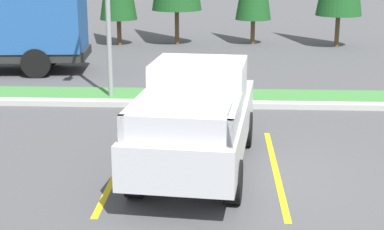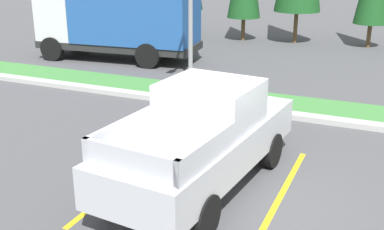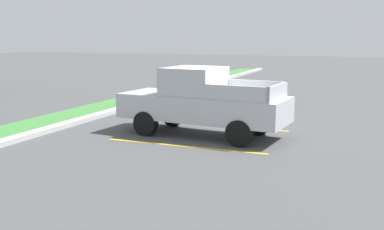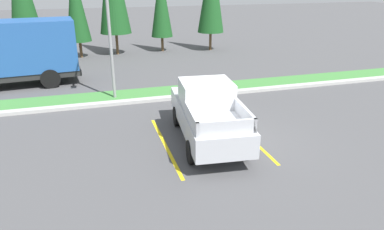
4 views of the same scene
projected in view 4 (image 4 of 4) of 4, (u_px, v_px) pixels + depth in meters
ground_plane at (221, 141)px, 12.74m from camera, size 120.00×120.00×0.00m
parking_line_near at (165, 145)px, 12.40m from camera, size 0.12×4.80×0.01m
parking_line_far at (247, 135)px, 13.21m from camera, size 0.12×4.80×0.01m
curb_strip at (184, 96)px, 17.18m from camera, size 56.00×0.40×0.15m
grass_median at (178, 91)px, 18.18m from camera, size 56.00×1.80×0.06m
pickup_truck_main at (207, 112)px, 12.47m from camera, size 2.41×5.39×2.10m
cargo_truck_distant at (12, 51)px, 18.49m from camera, size 6.99×3.04×3.40m
street_light at (109, 22)px, 15.69m from camera, size 0.24×1.49×6.17m
cypress_tree_center at (75, 2)px, 24.43m from camera, size 1.69×1.69×6.52m
cypress_tree_rightmost at (161, 2)px, 26.64m from camera, size 1.64×1.64×6.32m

